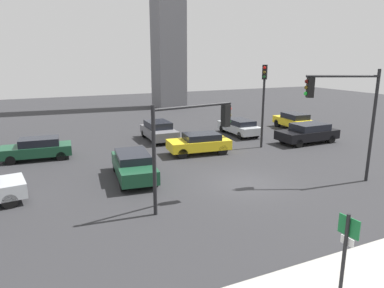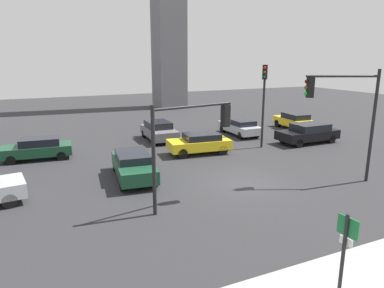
{
  "view_description": "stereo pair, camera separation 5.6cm",
  "coord_description": "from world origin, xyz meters",
  "px_view_note": "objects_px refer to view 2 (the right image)",
  "views": [
    {
      "loc": [
        -9.74,
        -14.61,
        6.41
      ],
      "look_at": [
        -1.14,
        4.02,
        1.33
      ],
      "focal_mm": 33.02,
      "sensor_mm": 36.0,
      "label": 1
    },
    {
      "loc": [
        -9.68,
        -14.64,
        6.41
      ],
      "look_at": [
        -1.14,
        4.02,
        1.33
      ],
      "focal_mm": 33.02,
      "sensor_mm": 36.0,
      "label": 2
    }
  ],
  "objects_px": {
    "car_0": "(38,148)",
    "car_6": "(240,127)",
    "direction_sign": "(345,247)",
    "car_1": "(200,143)",
    "traffic_light_0": "(193,131)",
    "traffic_light_1": "(264,91)",
    "car_2": "(159,131)",
    "car_5": "(133,165)",
    "traffic_light_2": "(344,104)",
    "car_4": "(294,121)",
    "car_3": "(308,133)"
  },
  "relations": [
    {
      "from": "car_0",
      "to": "car_6",
      "type": "height_order",
      "value": "car_0"
    },
    {
      "from": "car_0",
      "to": "direction_sign",
      "type": "bearing_deg",
      "value": 116.09
    },
    {
      "from": "direction_sign",
      "to": "car_6",
      "type": "height_order",
      "value": "direction_sign"
    },
    {
      "from": "car_1",
      "to": "car_0",
      "type": "bearing_deg",
      "value": -11.11
    },
    {
      "from": "traffic_light_0",
      "to": "car_0",
      "type": "distance_m",
      "value": 12.48
    },
    {
      "from": "traffic_light_1",
      "to": "car_2",
      "type": "height_order",
      "value": "traffic_light_1"
    },
    {
      "from": "direction_sign",
      "to": "car_5",
      "type": "bearing_deg",
      "value": 97.33
    },
    {
      "from": "car_1",
      "to": "car_2",
      "type": "height_order",
      "value": "car_2"
    },
    {
      "from": "traffic_light_1",
      "to": "traffic_light_2",
      "type": "relative_size",
      "value": 1.01
    },
    {
      "from": "direction_sign",
      "to": "car_4",
      "type": "height_order",
      "value": "direction_sign"
    },
    {
      "from": "car_6",
      "to": "traffic_light_2",
      "type": "bearing_deg",
      "value": 173.88
    },
    {
      "from": "car_0",
      "to": "car_2",
      "type": "relative_size",
      "value": 1.03
    },
    {
      "from": "traffic_light_1",
      "to": "traffic_light_0",
      "type": "bearing_deg",
      "value": -6.51
    },
    {
      "from": "direction_sign",
      "to": "traffic_light_1",
      "type": "bearing_deg",
      "value": 57.66
    },
    {
      "from": "car_2",
      "to": "car_3",
      "type": "distance_m",
      "value": 11.51
    },
    {
      "from": "car_5",
      "to": "car_4",
      "type": "bearing_deg",
      "value": 119.11
    },
    {
      "from": "traffic_light_1",
      "to": "car_4",
      "type": "bearing_deg",
      "value": 167.33
    },
    {
      "from": "car_1",
      "to": "car_5",
      "type": "distance_m",
      "value": 6.2
    },
    {
      "from": "traffic_light_2",
      "to": "car_3",
      "type": "height_order",
      "value": "traffic_light_2"
    },
    {
      "from": "traffic_light_1",
      "to": "car_1",
      "type": "relative_size",
      "value": 1.37
    },
    {
      "from": "direction_sign",
      "to": "car_2",
      "type": "xyz_separation_m",
      "value": [
        1.87,
        19.95,
        -0.82
      ]
    },
    {
      "from": "direction_sign",
      "to": "car_5",
      "type": "xyz_separation_m",
      "value": [
        -2.41,
        11.93,
        -0.82
      ]
    },
    {
      "from": "traffic_light_0",
      "to": "traffic_light_1",
      "type": "xyz_separation_m",
      "value": [
        8.78,
        7.17,
        0.71
      ]
    },
    {
      "from": "direction_sign",
      "to": "car_4",
      "type": "relative_size",
      "value": 0.56
    },
    {
      "from": "car_0",
      "to": "car_1",
      "type": "bearing_deg",
      "value": 167.69
    },
    {
      "from": "direction_sign",
      "to": "car_0",
      "type": "height_order",
      "value": "direction_sign"
    },
    {
      "from": "traffic_light_2",
      "to": "car_4",
      "type": "height_order",
      "value": "traffic_light_2"
    },
    {
      "from": "traffic_light_1",
      "to": "car_1",
      "type": "bearing_deg",
      "value": -49.42
    },
    {
      "from": "traffic_light_0",
      "to": "car_0",
      "type": "xyz_separation_m",
      "value": [
        -6.08,
        10.58,
        -2.61
      ]
    },
    {
      "from": "car_0",
      "to": "car_2",
      "type": "distance_m",
      "value": 9.07
    },
    {
      "from": "car_3",
      "to": "car_4",
      "type": "relative_size",
      "value": 1.11
    },
    {
      "from": "traffic_light_1",
      "to": "car_0",
      "type": "height_order",
      "value": "traffic_light_1"
    },
    {
      "from": "car_1",
      "to": "car_5",
      "type": "height_order",
      "value": "car_5"
    },
    {
      "from": "traffic_light_2",
      "to": "car_2",
      "type": "relative_size",
      "value": 1.37
    },
    {
      "from": "car_1",
      "to": "car_3",
      "type": "xyz_separation_m",
      "value": [
        8.9,
        -0.61,
        0.02
      ]
    },
    {
      "from": "car_1",
      "to": "car_6",
      "type": "xyz_separation_m",
      "value": [
        5.67,
        3.98,
        -0.04
      ]
    },
    {
      "from": "car_5",
      "to": "car_6",
      "type": "bearing_deg",
      "value": 128.81
    },
    {
      "from": "traffic_light_0",
      "to": "car_5",
      "type": "bearing_deg",
      "value": 99.06
    },
    {
      "from": "car_0",
      "to": "car_4",
      "type": "height_order",
      "value": "car_4"
    },
    {
      "from": "traffic_light_1",
      "to": "car_6",
      "type": "xyz_separation_m",
      "value": [
        0.81,
        4.29,
        -3.34
      ]
    },
    {
      "from": "car_1",
      "to": "car_4",
      "type": "relative_size",
      "value": 1.02
    },
    {
      "from": "traffic_light_0",
      "to": "car_6",
      "type": "relative_size",
      "value": 1.04
    },
    {
      "from": "direction_sign",
      "to": "car_4",
      "type": "bearing_deg",
      "value": 48.52
    },
    {
      "from": "traffic_light_2",
      "to": "car_6",
      "type": "bearing_deg",
      "value": -73.27
    },
    {
      "from": "traffic_light_2",
      "to": "car_5",
      "type": "distance_m",
      "value": 11.33
    },
    {
      "from": "car_2",
      "to": "traffic_light_2",
      "type": "bearing_deg",
      "value": 24.0
    },
    {
      "from": "car_3",
      "to": "car_5",
      "type": "xyz_separation_m",
      "value": [
        -14.32,
        -2.4,
        -0.02
      ]
    },
    {
      "from": "traffic_light_2",
      "to": "car_6",
      "type": "relative_size",
      "value": 1.32
    },
    {
      "from": "car_4",
      "to": "car_5",
      "type": "distance_m",
      "value": 18.29
    },
    {
      "from": "traffic_light_2",
      "to": "car_4",
      "type": "relative_size",
      "value": 1.38
    }
  ]
}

